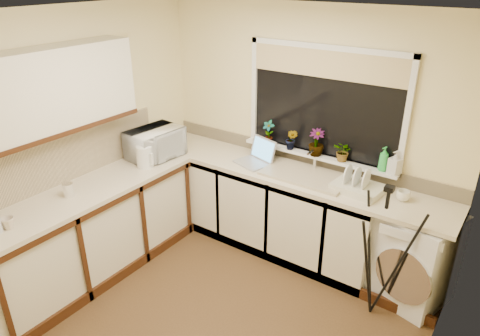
# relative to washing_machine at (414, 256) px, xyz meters

# --- Properties ---
(floor) EXTENTS (3.20, 3.20, 0.00)m
(floor) POSITION_rel_washing_machine_xyz_m (-1.28, -1.20, -0.42)
(floor) COLOR brown
(floor) RESTS_ON ground
(ceiling) EXTENTS (3.20, 3.20, 0.00)m
(ceiling) POSITION_rel_washing_machine_xyz_m (-1.28, -1.20, 2.03)
(ceiling) COLOR white
(ceiling) RESTS_ON ground
(wall_back) EXTENTS (3.20, 0.00, 3.20)m
(wall_back) POSITION_rel_washing_machine_xyz_m (-1.28, 0.30, 0.80)
(wall_back) COLOR beige
(wall_back) RESTS_ON ground
(wall_front) EXTENTS (3.20, 0.00, 3.20)m
(wall_front) POSITION_rel_washing_machine_xyz_m (-1.28, -2.70, 0.80)
(wall_front) COLOR beige
(wall_front) RESTS_ON ground
(wall_left) EXTENTS (0.00, 3.00, 3.00)m
(wall_left) POSITION_rel_washing_machine_xyz_m (-2.88, -1.20, 0.80)
(wall_left) COLOR beige
(wall_left) RESTS_ON ground
(wall_right) EXTENTS (0.00, 3.00, 3.00)m
(wall_right) POSITION_rel_washing_machine_xyz_m (0.32, -1.20, 0.80)
(wall_right) COLOR beige
(wall_right) RESTS_ON ground
(base_cabinet_back) EXTENTS (2.55, 0.60, 0.86)m
(base_cabinet_back) POSITION_rel_washing_machine_xyz_m (-1.61, -0.00, 0.01)
(base_cabinet_back) COLOR silver
(base_cabinet_back) RESTS_ON floor
(base_cabinet_left) EXTENTS (0.54, 2.40, 0.86)m
(base_cabinet_left) POSITION_rel_washing_machine_xyz_m (-2.58, -1.50, 0.01)
(base_cabinet_left) COLOR silver
(base_cabinet_left) RESTS_ON floor
(worktop_back) EXTENTS (3.20, 0.60, 0.04)m
(worktop_back) POSITION_rel_washing_machine_xyz_m (-1.28, -0.00, 0.46)
(worktop_back) COLOR beige
(worktop_back) RESTS_ON base_cabinet_back
(worktop_left) EXTENTS (0.60, 2.40, 0.04)m
(worktop_left) POSITION_rel_washing_machine_xyz_m (-2.58, -1.50, 0.46)
(worktop_left) COLOR beige
(worktop_left) RESTS_ON base_cabinet_left
(upper_cabinet) EXTENTS (0.28, 1.90, 0.70)m
(upper_cabinet) POSITION_rel_washing_machine_xyz_m (-2.72, -1.65, 1.38)
(upper_cabinet) COLOR silver
(upper_cabinet) RESTS_ON wall_left
(splashback_left) EXTENTS (0.02, 2.40, 0.45)m
(splashback_left) POSITION_rel_washing_machine_xyz_m (-2.87, -1.50, 0.70)
(splashback_left) COLOR beige
(splashback_left) RESTS_ON wall_left
(splashback_back) EXTENTS (3.20, 0.02, 0.14)m
(splashback_back) POSITION_rel_washing_machine_xyz_m (-1.28, 0.29, 0.55)
(splashback_back) COLOR beige
(splashback_back) RESTS_ON wall_back
(window_glass) EXTENTS (1.50, 0.02, 1.00)m
(window_glass) POSITION_rel_washing_machine_xyz_m (-1.08, 0.28, 1.13)
(window_glass) COLOR black
(window_glass) RESTS_ON wall_back
(window_blind) EXTENTS (1.50, 0.02, 0.25)m
(window_blind) POSITION_rel_washing_machine_xyz_m (-1.08, 0.26, 1.50)
(window_blind) COLOR tan
(window_blind) RESTS_ON wall_back
(windowsill) EXTENTS (1.60, 0.14, 0.03)m
(windowsill) POSITION_rel_washing_machine_xyz_m (-1.08, 0.23, 0.61)
(windowsill) COLOR white
(windowsill) RESTS_ON wall_back
(sink) EXTENTS (0.82, 0.46, 0.03)m
(sink) POSITION_rel_washing_machine_xyz_m (-1.08, -0.00, 0.49)
(sink) COLOR tan
(sink) RESTS_ON worktop_back
(faucet) EXTENTS (0.03, 0.03, 0.24)m
(faucet) POSITION_rel_washing_machine_xyz_m (-1.08, 0.18, 0.60)
(faucet) COLOR silver
(faucet) RESTS_ON worktop_back
(washing_machine) EXTENTS (0.73, 0.71, 0.85)m
(washing_machine) POSITION_rel_washing_machine_xyz_m (0.00, 0.00, 0.00)
(washing_machine) COLOR white
(washing_machine) RESTS_ON floor
(laptop) EXTENTS (0.41, 0.39, 0.24)m
(laptop) POSITION_rel_washing_machine_xyz_m (-1.65, 0.01, 0.54)
(laptop) COLOR #AEADB6
(laptop) RESTS_ON worktop_back
(kettle) EXTENTS (0.16, 0.16, 0.22)m
(kettle) POSITION_rel_washing_machine_xyz_m (-2.51, -0.72, 0.58)
(kettle) COLOR white
(kettle) RESTS_ON worktop_left
(dish_rack) EXTENTS (0.45, 0.35, 0.06)m
(dish_rack) POSITION_rel_washing_machine_xyz_m (-0.57, -0.00, 0.51)
(dish_rack) COLOR beige
(dish_rack) RESTS_ON worktop_back
(tripod) EXTENTS (0.75, 0.75, 1.22)m
(tripod) POSITION_rel_washing_machine_xyz_m (-0.19, -0.40, 0.19)
(tripod) COLOR black
(tripod) RESTS_ON floor
(steel_jar) EXTENTS (0.09, 0.09, 0.12)m
(steel_jar) POSITION_rel_washing_machine_xyz_m (-2.60, -1.54, 0.54)
(steel_jar) COLOR white
(steel_jar) RESTS_ON worktop_left
(microwave) EXTENTS (0.42, 0.59, 0.31)m
(microwave) POSITION_rel_washing_machine_xyz_m (-2.60, -0.48, 0.63)
(microwave) COLOR white
(microwave) RESTS_ON worktop_left
(plant_a) EXTENTS (0.13, 0.09, 0.25)m
(plant_a) POSITION_rel_washing_machine_xyz_m (-1.64, 0.20, 0.75)
(plant_a) COLOR #999999
(plant_a) RESTS_ON windowsill
(plant_b) EXTENTS (0.12, 0.10, 0.22)m
(plant_b) POSITION_rel_washing_machine_xyz_m (-1.36, 0.19, 0.73)
(plant_b) COLOR #999999
(plant_b) RESTS_ON windowsill
(plant_c) EXTENTS (0.19, 0.19, 0.27)m
(plant_c) POSITION_rel_washing_machine_xyz_m (-1.09, 0.20, 0.76)
(plant_c) COLOR #999999
(plant_c) RESTS_ON windowsill
(plant_d) EXTENTS (0.21, 0.19, 0.20)m
(plant_d) POSITION_rel_washing_machine_xyz_m (-0.82, 0.21, 0.72)
(plant_d) COLOR #999999
(plant_d) RESTS_ON windowsill
(soap_bottle_green) EXTENTS (0.11, 0.11, 0.23)m
(soap_bottle_green) POSITION_rel_washing_machine_xyz_m (-0.44, 0.22, 0.74)
(soap_bottle_green) COLOR green
(soap_bottle_green) RESTS_ON windowsill
(soap_bottle_clear) EXTENTS (0.12, 0.13, 0.21)m
(soap_bottle_clear) POSITION_rel_washing_machine_xyz_m (-0.33, 0.22, 0.73)
(soap_bottle_clear) COLOR #999999
(soap_bottle_clear) RESTS_ON windowsill
(cup_back) EXTENTS (0.13, 0.13, 0.09)m
(cup_back) POSITION_rel_washing_machine_xyz_m (-0.18, 0.05, 0.52)
(cup_back) COLOR white
(cup_back) RESTS_ON worktop_back
(cup_left) EXTENTS (0.13, 0.13, 0.09)m
(cup_left) POSITION_rel_washing_machine_xyz_m (-2.53, -2.13, 0.52)
(cup_left) COLOR beige
(cup_left) RESTS_ON worktop_left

